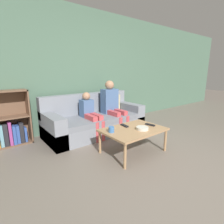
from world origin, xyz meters
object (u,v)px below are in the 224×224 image
(couch, at_px, (95,120))
(tv_remote_0, at_px, (124,126))
(bookshelf, at_px, (5,126))
(cup_near, at_px, (111,129))
(tv_remote_1, at_px, (150,125))
(snack_bowl, at_px, (142,128))
(person_child, at_px, (90,113))
(coffee_table, at_px, (133,131))
(person_adult, at_px, (112,103))

(couch, relative_size, tv_remote_0, 11.74)
(bookshelf, xyz_separation_m, cup_near, (1.19, -1.45, 0.07))
(couch, bearing_deg, bookshelf, 166.44)
(tv_remote_1, bearing_deg, couch, 94.99)
(tv_remote_1, bearing_deg, bookshelf, 129.99)
(tv_remote_0, relative_size, snack_bowl, 0.93)
(snack_bowl, bearing_deg, tv_remote_1, 14.88)
(bookshelf, distance_m, person_child, 1.49)
(person_child, relative_size, tv_remote_1, 4.97)
(bookshelf, relative_size, snack_bowl, 5.15)
(coffee_table, height_order, cup_near, cup_near)
(bookshelf, distance_m, person_adult, 2.04)
(bookshelf, bearing_deg, person_child, -20.32)
(cup_near, bearing_deg, person_adult, 51.74)
(coffee_table, xyz_separation_m, tv_remote_0, (-0.02, 0.19, 0.05))
(tv_remote_1, bearing_deg, cup_near, 159.14)
(person_adult, xyz_separation_m, snack_bowl, (-0.32, -1.19, -0.20))
(coffee_table, bearing_deg, bookshelf, 135.37)
(couch, relative_size, tv_remote_1, 11.64)
(tv_remote_0, height_order, tv_remote_1, same)
(coffee_table, bearing_deg, person_child, 99.38)
(tv_remote_1, bearing_deg, tv_remote_0, 137.71)
(bookshelf, distance_m, coffee_table, 2.20)
(cup_near, bearing_deg, coffee_table, -13.99)
(bookshelf, relative_size, tv_remote_1, 5.50)
(couch, distance_m, bookshelf, 1.63)
(tv_remote_0, bearing_deg, person_child, 106.65)
(cup_near, height_order, tv_remote_0, cup_near)
(bookshelf, height_order, coffee_table, bookshelf)
(snack_bowl, bearing_deg, tv_remote_0, 108.49)
(person_adult, distance_m, snack_bowl, 1.24)
(coffee_table, distance_m, cup_near, 0.39)
(person_child, xyz_separation_m, cup_near, (-0.20, -0.93, -0.05))
(couch, xyz_separation_m, person_child, (-0.19, -0.13, 0.22))
(coffee_table, distance_m, person_adult, 1.17)
(couch, xyz_separation_m, bookshelf, (-1.58, 0.38, 0.09))
(couch, distance_m, tv_remote_1, 1.25)
(person_child, bearing_deg, tv_remote_1, -63.75)
(coffee_table, relative_size, tv_remote_1, 5.48)
(tv_remote_1, bearing_deg, snack_bowl, -175.50)
(cup_near, distance_m, tv_remote_1, 0.73)
(person_adult, distance_m, tv_remote_0, 1.00)
(person_adult, distance_m, cup_near, 1.26)
(cup_near, bearing_deg, tv_remote_1, -10.48)
(bookshelf, xyz_separation_m, tv_remote_1, (1.91, -1.58, 0.04))
(coffee_table, relative_size, person_adult, 0.89)
(person_child, bearing_deg, couch, 35.66)
(bookshelf, height_order, tv_remote_0, bookshelf)
(person_child, relative_size, snack_bowl, 4.65)
(bookshelf, height_order, person_adult, person_adult)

